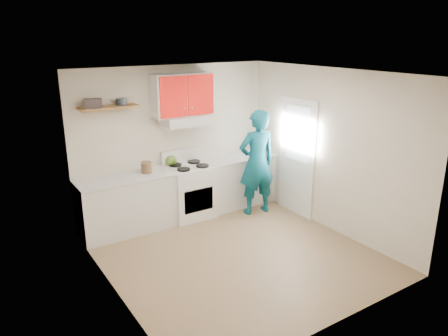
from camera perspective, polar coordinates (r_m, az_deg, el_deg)
floor at (r=6.39m, az=1.59°, el=-11.37°), size 3.80×3.80×0.00m
ceiling at (r=5.62m, az=1.82°, el=12.53°), size 3.60×3.80×0.04m
back_wall at (r=7.46m, az=-6.65°, el=3.53°), size 3.60×0.04×2.60m
front_wall at (r=4.55m, az=15.54°, el=-6.31°), size 3.60×0.04×2.60m
left_wall at (r=5.12m, az=-15.12°, el=-3.54°), size 0.04×3.80×2.60m
right_wall at (r=7.02m, az=13.88°, el=2.25°), size 0.04×3.80×2.60m
door at (r=7.55m, az=9.76°, el=1.41°), size 0.05×0.85×2.05m
door_glass at (r=7.43m, az=9.78°, el=4.53°), size 0.01×0.55×0.95m
counter_left at (r=7.07m, az=-12.88°, el=-4.85°), size 1.52×0.60×0.90m
counter_right at (r=8.01m, az=1.84°, el=-1.72°), size 1.32×0.60×0.90m
stove at (r=7.47m, az=-4.62°, el=-3.13°), size 0.76×0.65×0.92m
range_hood at (r=7.22m, az=-5.26°, el=6.33°), size 0.76×0.44×0.15m
upper_cabinets at (r=7.20m, az=-5.56°, el=9.72°), size 1.02×0.33×0.70m
shelf at (r=6.75m, az=-15.11°, el=7.82°), size 0.90×0.30×0.04m
books at (r=6.66m, az=-17.07°, el=8.26°), size 0.29×0.24×0.13m
tin at (r=6.82m, az=-13.53°, el=8.61°), size 0.20×0.20×0.10m
kettle at (r=7.38m, az=-7.08°, el=1.00°), size 0.22×0.22×0.17m
crock at (r=7.04m, az=-10.33°, el=-0.00°), size 0.18×0.18×0.20m
cutting_board at (r=7.67m, az=-0.72°, el=1.02°), size 0.36×0.30×0.02m
silicone_mat at (r=8.10m, az=4.77°, el=1.80°), size 0.30×0.25×0.01m
person at (r=7.48m, az=4.39°, el=0.72°), size 0.74×0.55×1.87m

